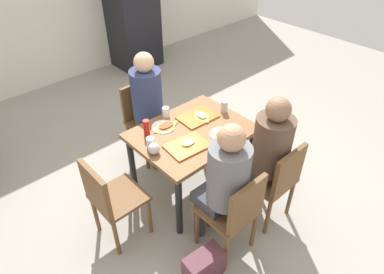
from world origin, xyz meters
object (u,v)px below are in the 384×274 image
at_px(pizza_slice_a, 188,143).
at_px(chair_near_left, 235,211).
at_px(soda_can, 224,107).
at_px(foil_bundle, 154,149).
at_px(pizza_slice_c, 166,126).
at_px(drink_fridge, 132,8).
at_px(plastic_cup_a, 166,112).
at_px(tray_red_far, 198,117).
at_px(chair_near_right, 276,179).
at_px(chair_far_side, 143,115).
at_px(pizza_slice_b, 202,116).
at_px(plastic_cup_c, 151,143).
at_px(person_in_red, 224,179).
at_px(tray_red_near, 187,146).
at_px(handbag, 204,266).
at_px(main_table, 192,139).
at_px(person_in_brown_jacket, 267,149).
at_px(pizza_slice_d, 222,135).
at_px(paper_plate_center, 163,127).
at_px(chair_left_end, 109,197).
at_px(person_far_side, 149,101).
at_px(condiment_bottle, 146,128).
at_px(paper_plate_near_edge, 222,134).

bearing_deg(pizza_slice_a, chair_near_left, -98.66).
bearing_deg(soda_can, foil_bundle, -177.40).
bearing_deg(pizza_slice_c, drink_fridge, 61.26).
distance_m(chair_near_left, foil_bundle, 0.84).
bearing_deg(plastic_cup_a, tray_red_far, -46.67).
distance_m(chair_near_right, chair_far_side, 1.61).
bearing_deg(pizza_slice_b, plastic_cup_c, -176.95).
xyz_separation_m(person_in_red, pizza_slice_a, (0.10, 0.52, -0.00)).
bearing_deg(tray_red_near, foil_bundle, 155.18).
relative_size(chair_far_side, person_in_red, 0.68).
relative_size(soda_can, handbag, 0.38).
height_order(pizza_slice_c, plastic_cup_a, plastic_cup_a).
distance_m(main_table, pizza_slice_b, 0.27).
bearing_deg(soda_can, person_in_red, -136.79).
bearing_deg(chair_near_left, person_in_brown_jacket, 14.80).
height_order(chair_far_side, handbag, chair_far_side).
xyz_separation_m(pizza_slice_c, drink_fridge, (1.45, 2.64, 0.21)).
height_order(main_table, plastic_cup_a, plastic_cup_a).
height_order(tray_red_near, pizza_slice_d, pizza_slice_d).
bearing_deg(foil_bundle, person_in_red, -73.62).
height_order(chair_near_right, drink_fridge, drink_fridge).
bearing_deg(person_in_red, handbag, -155.89).
distance_m(pizza_slice_a, pizza_slice_b, 0.44).
xyz_separation_m(paper_plate_center, pizza_slice_b, (0.37, -0.13, 0.02)).
bearing_deg(handbag, main_table, 52.75).
bearing_deg(pizza_slice_b, chair_near_right, -86.73).
xyz_separation_m(main_table, chair_near_right, (0.27, -0.79, -0.12)).
distance_m(pizza_slice_a, pizza_slice_d, 0.32).
bearing_deg(chair_near_left, chair_far_side, 80.50).
bearing_deg(chair_near_right, person_in_brown_jacket, 90.00).
bearing_deg(chair_left_end, paper_plate_center, 16.59).
bearing_deg(drink_fridge, chair_left_end, -127.96).
relative_size(chair_near_left, foil_bundle, 8.58).
bearing_deg(paper_plate_center, tray_red_far, -16.52).
bearing_deg(chair_near_right, plastic_cup_c, 128.93).
xyz_separation_m(person_far_side, foil_bundle, (-0.45, -0.67, 0.02)).
relative_size(pizza_slice_a, pizza_slice_c, 0.94).
bearing_deg(soda_can, pizza_slice_a, -166.23).
xyz_separation_m(plastic_cup_a, condiment_bottle, (-0.32, -0.12, 0.03)).
height_order(chair_far_side, paper_plate_near_edge, chair_far_side).
distance_m(chair_left_end, plastic_cup_c, 0.56).
bearing_deg(pizza_slice_a, pizza_slice_b, 30.79).
bearing_deg(drink_fridge, pizza_slice_d, -110.73).
height_order(chair_left_end, pizza_slice_d, chair_left_end).
bearing_deg(chair_far_side, tray_red_far, -74.51).
bearing_deg(plastic_cup_a, paper_plate_center, -137.23).
relative_size(pizza_slice_d, plastic_cup_c, 2.05).
distance_m(tray_red_far, handbag, 1.36).
height_order(chair_near_left, paper_plate_near_edge, chair_near_left).
distance_m(paper_plate_center, paper_plate_near_edge, 0.55).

